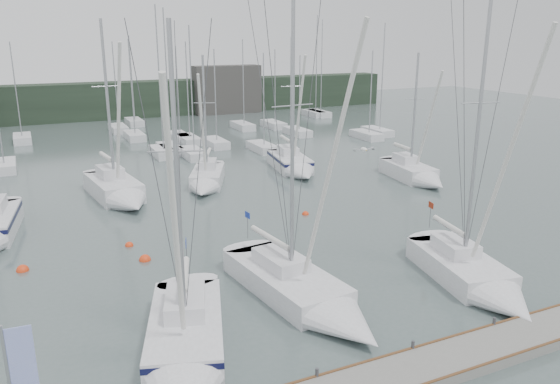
{
  "coord_description": "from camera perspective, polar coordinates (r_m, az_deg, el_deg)",
  "views": [
    {
      "loc": [
        -9.88,
        -17.88,
        11.46
      ],
      "look_at": [
        0.89,
        5.0,
        4.12
      ],
      "focal_mm": 35.0,
      "sensor_mm": 36.0,
      "label": 1
    }
  ],
  "objects": [
    {
      "name": "buoy_a",
      "position": [
        29.81,
        -13.92,
        -6.93
      ],
      "size": [
        0.62,
        0.62,
        0.62
      ],
      "primitive_type": "sphere",
      "color": "red",
      "rests_on": "ground"
    },
    {
      "name": "sailboat_mid_d",
      "position": [
        46.85,
        1.53,
        2.77
      ],
      "size": [
        3.95,
        8.71,
        12.09
      ],
      "rotation": [
        0.0,
        0.0,
        -0.17
      ],
      "color": "silver",
      "rests_on": "ground"
    },
    {
      "name": "mast_forest",
      "position": [
        61.66,
        -12.49,
        5.53
      ],
      "size": [
        58.42,
        26.82,
        14.14
      ],
      "color": "silver",
      "rests_on": "ground"
    },
    {
      "name": "buoy_c",
      "position": [
        30.62,
        -25.29,
        -7.44
      ],
      "size": [
        0.62,
        0.62,
        0.62
      ],
      "primitive_type": "sphere",
      "color": "red",
      "rests_on": "ground"
    },
    {
      "name": "sailboat_near_right",
      "position": [
        27.02,
        20.14,
        -8.76
      ],
      "size": [
        4.25,
        8.74,
        14.45
      ],
      "rotation": [
        0.0,
        0.0,
        -0.19
      ],
      "color": "silver",
      "rests_on": "ground"
    },
    {
      "name": "sailboat_mid_e",
      "position": [
        45.14,
        14.16,
        1.7
      ],
      "size": [
        3.32,
        7.79,
        10.87
      ],
      "rotation": [
        0.0,
        0.0,
        -0.12
      ],
      "color": "silver",
      "rests_on": "ground"
    },
    {
      "name": "far_building_right",
      "position": [
        83.1,
        -5.57,
        10.61
      ],
      "size": [
        10.0,
        3.0,
        7.0
      ],
      "primitive_type": "cube",
      "color": "#3A3836",
      "rests_on": "ground"
    },
    {
      "name": "far_treeline",
      "position": [
        80.98,
        -18.27,
        9.03
      ],
      "size": [
        90.0,
        4.0,
        5.0
      ],
      "primitive_type": "cube",
      "color": "black",
      "rests_on": "ground"
    },
    {
      "name": "seagull",
      "position": [
        24.45,
        8.77,
        4.43
      ],
      "size": [
        0.96,
        0.43,
        0.19
      ],
      "rotation": [
        0.0,
        0.0,
        -0.08
      ],
      "color": "white",
      "rests_on": "ground"
    },
    {
      "name": "dock",
      "position": [
        19.75,
        10.65,
        -18.89
      ],
      "size": [
        24.0,
        2.0,
        0.4
      ],
      "primitive_type": "cube",
      "color": "slate",
      "rests_on": "ground"
    },
    {
      "name": "sailboat_mid_b",
      "position": [
        40.16,
        -16.35,
        -0.12
      ],
      "size": [
        3.88,
        8.89,
        13.36
      ],
      "rotation": [
        0.0,
        0.0,
        0.13
      ],
      "color": "silver",
      "rests_on": "ground"
    },
    {
      "name": "sailboat_near_center",
      "position": [
        23.89,
        3.45,
        -11.15
      ],
      "size": [
        4.0,
        10.28,
        14.69
      ],
      "rotation": [
        0.0,
        0.0,
        0.12
      ],
      "color": "silver",
      "rests_on": "ground"
    },
    {
      "name": "buoy_b",
      "position": [
        36.07,
        2.67,
        -2.36
      ],
      "size": [
        0.45,
        0.45,
        0.45
      ],
      "primitive_type": "sphere",
      "color": "red",
      "rests_on": "ground"
    },
    {
      "name": "buoy_d",
      "position": [
        31.98,
        -15.48,
        -5.44
      ],
      "size": [
        0.47,
        0.47,
        0.47
      ],
      "primitive_type": "sphere",
      "color": "red",
      "rests_on": "ground"
    },
    {
      "name": "ground",
      "position": [
        23.42,
        3.33,
        -13.14
      ],
      "size": [
        160.0,
        160.0,
        0.0
      ],
      "primitive_type": "plane",
      "color": "#4D5E5C",
      "rests_on": "ground"
    },
    {
      "name": "sailboat_mid_c",
      "position": [
        42.39,
        -7.75,
        1.11
      ],
      "size": [
        5.03,
        7.58,
        10.69
      ],
      "rotation": [
        0.0,
        0.0,
        -0.41
      ],
      "color": "silver",
      "rests_on": "ground"
    },
    {
      "name": "sailboat_near_left",
      "position": [
        20.42,
        -9.94,
        -16.37
      ],
      "size": [
        5.29,
        9.3,
        12.89
      ],
      "rotation": [
        0.0,
        0.0,
        -0.31
      ],
      "color": "silver",
      "rests_on": "ground"
    }
  ]
}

